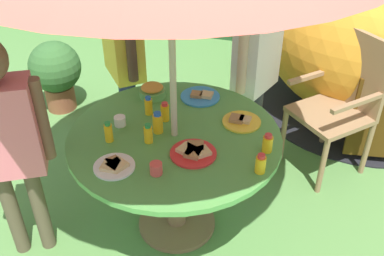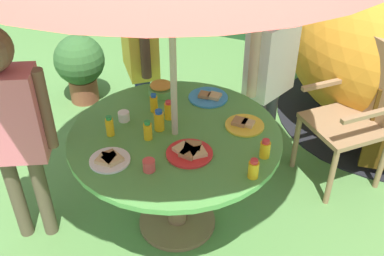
% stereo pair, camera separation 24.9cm
% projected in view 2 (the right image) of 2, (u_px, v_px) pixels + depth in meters
% --- Properties ---
extents(ground_plane, '(10.00, 10.00, 0.02)m').
position_uv_depth(ground_plane, '(177.00, 223.00, 2.97)').
color(ground_plane, '#548442').
extents(garden_table, '(1.21, 1.21, 0.73)m').
position_uv_depth(garden_table, '(176.00, 155.00, 2.63)').
color(garden_table, brown).
rests_on(garden_table, ground_plane).
extents(wooden_chair, '(0.66, 0.66, 1.03)m').
position_uv_depth(wooden_chair, '(359.00, 109.00, 3.05)').
color(wooden_chair, '#93704C').
rests_on(wooden_chair, ground_plane).
extents(potted_plant, '(0.45, 0.45, 0.64)m').
position_uv_depth(potted_plant, '(80.00, 64.00, 4.02)').
color(potted_plant, brown).
rests_on(potted_plant, ground_plane).
extents(child_in_white_shirt, '(0.30, 0.44, 1.36)m').
position_uv_depth(child_in_white_shirt, '(271.00, 58.00, 3.01)').
color(child_in_white_shirt, '#3F3F47').
rests_on(child_in_white_shirt, ground_plane).
extents(child_in_yellow_shirt, '(0.40, 0.42, 1.44)m').
position_uv_depth(child_in_yellow_shirt, '(139.00, 36.00, 3.18)').
color(child_in_yellow_shirt, navy).
rests_on(child_in_yellow_shirt, ground_plane).
extents(child_in_pink_shirt, '(0.42, 0.35, 1.40)m').
position_uv_depth(child_in_pink_shirt, '(7.00, 116.00, 2.39)').
color(child_in_pink_shirt, brown).
rests_on(child_in_pink_shirt, ground_plane).
extents(snack_bowl, '(0.17, 0.17, 0.09)m').
position_uv_depth(snack_bowl, '(161.00, 89.00, 2.88)').
color(snack_bowl, '#66B259').
rests_on(snack_bowl, garden_table).
extents(plate_center_front, '(0.25, 0.25, 0.03)m').
position_uv_depth(plate_center_front, '(209.00, 97.00, 2.85)').
color(plate_center_front, '#338CD8').
rests_on(plate_center_front, garden_table).
extents(plate_front_edge, '(0.23, 0.23, 0.03)m').
position_uv_depth(plate_front_edge, '(244.00, 125.00, 2.60)').
color(plate_front_edge, yellow).
rests_on(plate_front_edge, garden_table).
extents(plate_center_back, '(0.25, 0.25, 0.03)m').
position_uv_depth(plate_center_back, '(190.00, 152.00, 2.39)').
color(plate_center_back, red).
rests_on(plate_center_back, garden_table).
extents(plate_mid_right, '(0.21, 0.21, 0.03)m').
position_uv_depth(plate_mid_right, '(110.00, 159.00, 2.33)').
color(plate_mid_right, white).
rests_on(plate_mid_right, garden_table).
extents(juice_bottle_near_left, '(0.05, 0.05, 0.11)m').
position_uv_depth(juice_bottle_near_left, '(253.00, 169.00, 2.21)').
color(juice_bottle_near_left, yellow).
rests_on(juice_bottle_near_left, garden_table).
extents(juice_bottle_near_right, '(0.06, 0.06, 0.11)m').
position_uv_depth(juice_bottle_near_right, '(265.00, 149.00, 2.34)').
color(juice_bottle_near_right, yellow).
rests_on(juice_bottle_near_right, garden_table).
extents(juice_bottle_far_left, '(0.05, 0.05, 0.12)m').
position_uv_depth(juice_bottle_far_left, '(110.00, 126.00, 2.50)').
color(juice_bottle_far_left, yellow).
rests_on(juice_bottle_far_left, garden_table).
extents(juice_bottle_far_right, '(0.05, 0.05, 0.12)m').
position_uv_depth(juice_bottle_far_right, '(169.00, 110.00, 2.64)').
color(juice_bottle_far_right, yellow).
rests_on(juice_bottle_far_right, garden_table).
extents(juice_bottle_mid_left, '(0.05, 0.05, 0.12)m').
position_uv_depth(juice_bottle_mid_left, '(148.00, 131.00, 2.47)').
color(juice_bottle_mid_left, yellow).
rests_on(juice_bottle_mid_left, garden_table).
extents(juice_bottle_back_edge, '(0.05, 0.05, 0.12)m').
position_uv_depth(juice_bottle_back_edge, '(154.00, 103.00, 2.71)').
color(juice_bottle_back_edge, yellow).
rests_on(juice_bottle_back_edge, garden_table).
extents(juice_bottle_spot_a, '(0.06, 0.06, 0.13)m').
position_uv_depth(juice_bottle_spot_a, '(159.00, 121.00, 2.54)').
color(juice_bottle_spot_a, yellow).
rests_on(juice_bottle_spot_a, garden_table).
extents(cup_near, '(0.06, 0.06, 0.06)m').
position_uv_depth(cup_near, '(149.00, 165.00, 2.26)').
color(cup_near, '#E04C47').
rests_on(cup_near, garden_table).
extents(cup_far, '(0.07, 0.07, 0.06)m').
position_uv_depth(cup_far, '(123.00, 117.00, 2.63)').
color(cup_far, white).
rests_on(cup_far, garden_table).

